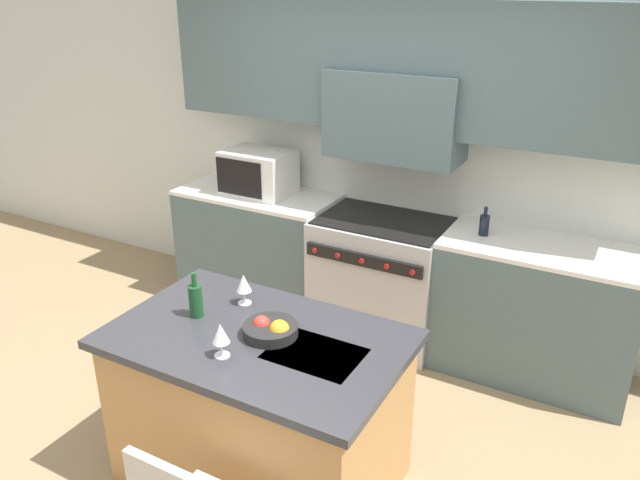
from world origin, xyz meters
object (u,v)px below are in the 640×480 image
microwave (258,172)px  wine_glass_near (221,334)px  wine_bottle (196,300)px  fruit_bowl (271,329)px  oil_bottle_on_counter (484,225)px  range_stove (381,278)px  wine_glass_far (244,284)px

microwave → wine_glass_near: bearing=-60.5°
wine_bottle → fruit_bowl: size_ratio=0.90×
wine_glass_near → oil_bottle_on_counter: bearing=69.9°
fruit_bowl → range_stove: bearing=93.7°
wine_glass_near → oil_bottle_on_counter: 2.04m
oil_bottle_on_counter → wine_glass_far: bearing=-121.9°
wine_bottle → wine_glass_near: (0.34, -0.24, 0.02)m
wine_glass_near → wine_glass_far: same height
fruit_bowl → wine_glass_far: bearing=146.2°
microwave → wine_glass_near: microwave is taller
wine_glass_near → oil_bottle_on_counter: size_ratio=0.88×
microwave → oil_bottle_on_counter: 1.79m
wine_bottle → wine_glass_far: (0.14, 0.23, 0.02)m
microwave → wine_bottle: (0.74, -1.68, -0.13)m
range_stove → fruit_bowl: bearing=-86.3°
microwave → wine_glass_near: (1.09, -1.92, -0.11)m
wine_bottle → fruit_bowl: 0.45m
wine_glass_far → oil_bottle_on_counter: (0.90, 1.45, 0.01)m
range_stove → microwave: 1.26m
oil_bottle_on_counter → wine_glass_near: bearing=-110.1°
wine_bottle → wine_glass_far: 0.27m
wine_glass_far → fruit_bowl: 0.37m
microwave → wine_glass_far: microwave is taller
microwave → wine_bottle: size_ratio=2.11×
wine_glass_far → fruit_bowl: bearing=-33.8°
wine_glass_far → microwave: bearing=121.3°
wine_bottle → microwave: bearing=113.8°
oil_bottle_on_counter → fruit_bowl: bearing=-110.0°
wine_bottle → range_stove: bearing=78.5°
wine_bottle → oil_bottle_on_counter: oil_bottle_on_counter is taller
range_stove → wine_bottle: bearing=-101.5°
wine_glass_far → wine_glass_near: bearing=-66.6°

